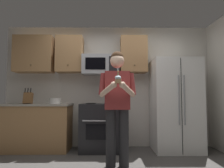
% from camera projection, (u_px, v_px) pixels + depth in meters
% --- Properties ---
extents(wall_back, '(4.40, 0.10, 2.60)m').
position_uv_depth(wall_back, '(108.00, 86.00, 4.50)').
color(wall_back, beige).
rests_on(wall_back, ground).
extents(oven_range, '(0.76, 0.70, 0.93)m').
position_uv_depth(oven_range, '(100.00, 127.00, 4.05)').
color(oven_range, black).
rests_on(oven_range, ground).
extents(microwave, '(0.74, 0.41, 0.40)m').
position_uv_depth(microwave, '(100.00, 65.00, 4.25)').
color(microwave, '#9EA0A5').
extents(refrigerator, '(0.90, 0.75, 1.80)m').
position_uv_depth(refrigerator, '(175.00, 105.00, 4.05)').
color(refrigerator, white).
rests_on(refrigerator, ground).
extents(cabinet_row_upper, '(2.78, 0.36, 0.76)m').
position_uv_depth(cabinet_row_upper, '(73.00, 55.00, 4.31)').
color(cabinet_row_upper, '#9E7247').
extents(counter_left, '(1.44, 0.66, 0.92)m').
position_uv_depth(counter_left, '(35.00, 127.00, 4.05)').
color(counter_left, '#9E7247').
rests_on(counter_left, ground).
extents(knife_block, '(0.16, 0.15, 0.32)m').
position_uv_depth(knife_block, '(28.00, 98.00, 4.04)').
color(knife_block, brown).
rests_on(knife_block, counter_left).
extents(bowl_large_white, '(0.25, 0.25, 0.11)m').
position_uv_depth(bowl_large_white, '(55.00, 101.00, 4.12)').
color(bowl_large_white, white).
rests_on(bowl_large_white, counter_left).
extents(person, '(0.60, 0.48, 1.76)m').
position_uv_depth(person, '(117.00, 101.00, 3.12)').
color(person, '#262628').
rests_on(person, ground).
extents(cupcake, '(0.09, 0.09, 0.17)m').
position_uv_depth(cupcake, '(118.00, 79.00, 2.81)').
color(cupcake, '#A87F56').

